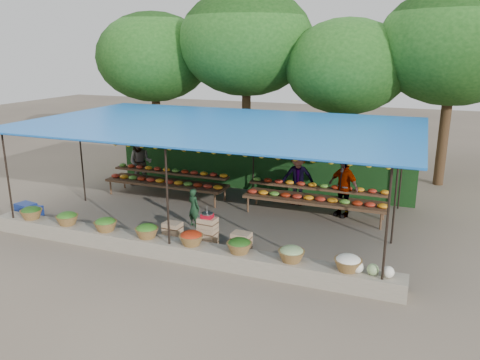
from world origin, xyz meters
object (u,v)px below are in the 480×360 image
at_px(weighing_scale, 207,215).
at_px(vendor_seated, 194,207).
at_px(blue_crate_back, 26,209).
at_px(blue_crate_front, 33,212).
at_px(crate_counter, 207,235).

relative_size(weighing_scale, vendor_seated, 0.28).
relative_size(weighing_scale, blue_crate_back, 0.54).
relative_size(weighing_scale, blue_crate_front, 0.59).
height_order(weighing_scale, blue_crate_back, weighing_scale).
distance_m(weighing_scale, blue_crate_front, 5.81).
xyz_separation_m(crate_counter, blue_crate_back, (-6.09, 0.20, -0.14)).
xyz_separation_m(crate_counter, vendor_seated, (-0.94, 1.17, 0.23)).
bearing_deg(vendor_seated, crate_counter, 150.38).
relative_size(crate_counter, weighing_scale, 7.77).
bearing_deg(blue_crate_back, vendor_seated, 20.71).
bearing_deg(blue_crate_back, crate_counter, 8.15).
bearing_deg(blue_crate_front, blue_crate_back, 156.60).
xyz_separation_m(crate_counter, weighing_scale, (0.02, 0.00, 0.53)).
bearing_deg(blue_crate_front, vendor_seated, 4.94).
xyz_separation_m(weighing_scale, blue_crate_front, (-5.77, 0.10, -0.69)).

